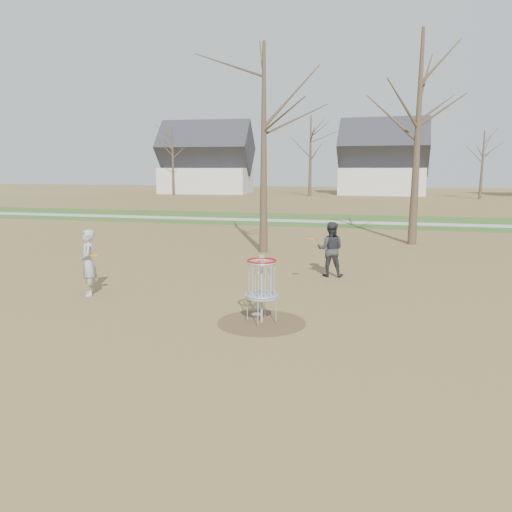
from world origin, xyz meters
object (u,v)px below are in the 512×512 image
(player_throwing, at_px, (330,249))
(disc_grounded, at_px, (257,314))
(player_standing, at_px, (88,263))
(disc_golf_basket, at_px, (262,279))

(player_throwing, distance_m, disc_grounded, 4.56)
(player_standing, xyz_separation_m, disc_golf_basket, (4.66, -1.15, 0.10))
(player_standing, distance_m, disc_grounded, 4.55)
(player_standing, height_order, disc_grounded, player_standing)
(player_standing, distance_m, player_throwing, 6.64)
(player_standing, height_order, player_throwing, player_standing)
(player_throwing, height_order, disc_grounded, player_throwing)
(disc_golf_basket, bearing_deg, player_standing, 166.13)
(disc_golf_basket, bearing_deg, player_throwing, 79.86)
(player_standing, height_order, disc_golf_basket, player_standing)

